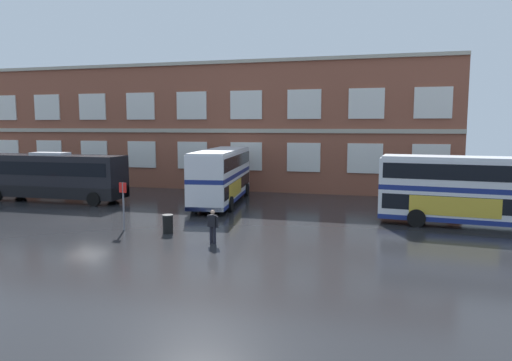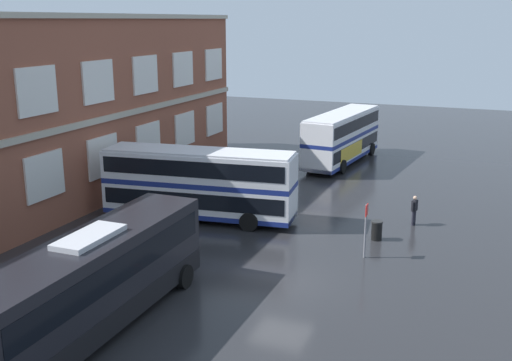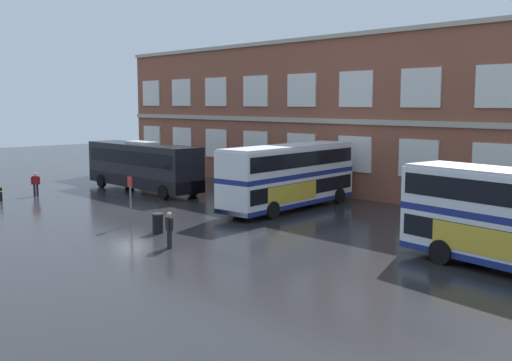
{
  "view_description": "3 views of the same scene",
  "coord_description": "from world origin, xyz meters",
  "px_view_note": "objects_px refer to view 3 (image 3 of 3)",
  "views": [
    {
      "loc": [
        18.14,
        -25.55,
        5.86
      ],
      "look_at": [
        10.34,
        3.33,
        2.32
      ],
      "focal_mm": 32.63,
      "sensor_mm": 36.0,
      "label": 1
    },
    {
      "loc": [
        -23.25,
        -8.28,
        11.2
      ],
      "look_at": [
        6.47,
        3.87,
        2.68
      ],
      "focal_mm": 42.7,
      "sensor_mm": 36.0,
      "label": 2
    },
    {
      "loc": [
        33.37,
        -20.12,
        6.71
      ],
      "look_at": [
        9.1,
        2.22,
        2.52
      ],
      "focal_mm": 43.0,
      "sensor_mm": 36.0,
      "label": 3
    }
  ],
  "objects_px": {
    "waiting_passenger": "(169,228)",
    "safety_bollard_east": "(1,194)",
    "double_decker_near": "(289,176)",
    "station_litter_bin": "(158,223)",
    "second_passenger": "(36,183)",
    "bus_stand_flag": "(130,196)",
    "touring_coach": "(143,166)"
  },
  "relations": [
    {
      "from": "second_passenger",
      "to": "bus_stand_flag",
      "type": "distance_m",
      "value": 14.11
    },
    {
      "from": "double_decker_near",
      "to": "station_litter_bin",
      "type": "relative_size",
      "value": 10.91
    },
    {
      "from": "double_decker_near",
      "to": "bus_stand_flag",
      "type": "height_order",
      "value": "double_decker_near"
    },
    {
      "from": "double_decker_near",
      "to": "touring_coach",
      "type": "height_order",
      "value": "double_decker_near"
    },
    {
      "from": "double_decker_near",
      "to": "waiting_passenger",
      "type": "bearing_deg",
      "value": -72.86
    },
    {
      "from": "touring_coach",
      "to": "bus_stand_flag",
      "type": "distance_m",
      "value": 13.3
    },
    {
      "from": "waiting_passenger",
      "to": "station_litter_bin",
      "type": "height_order",
      "value": "waiting_passenger"
    },
    {
      "from": "bus_stand_flag",
      "to": "station_litter_bin",
      "type": "xyz_separation_m",
      "value": [
        2.71,
        -0.04,
        -1.12
      ]
    },
    {
      "from": "station_litter_bin",
      "to": "safety_bollard_east",
      "type": "relative_size",
      "value": 1.08
    },
    {
      "from": "bus_stand_flag",
      "to": "safety_bollard_east",
      "type": "xyz_separation_m",
      "value": [
        -13.3,
        -2.17,
        -1.14
      ]
    },
    {
      "from": "waiting_passenger",
      "to": "second_passenger",
      "type": "distance_m",
      "value": 20.06
    },
    {
      "from": "double_decker_near",
      "to": "station_litter_bin",
      "type": "bearing_deg",
      "value": -87.58
    },
    {
      "from": "second_passenger",
      "to": "bus_stand_flag",
      "type": "relative_size",
      "value": 0.63
    },
    {
      "from": "second_passenger",
      "to": "safety_bollard_east",
      "type": "distance_m",
      "value": 2.92
    },
    {
      "from": "waiting_passenger",
      "to": "bus_stand_flag",
      "type": "relative_size",
      "value": 0.63
    },
    {
      "from": "bus_stand_flag",
      "to": "station_litter_bin",
      "type": "distance_m",
      "value": 2.93
    },
    {
      "from": "touring_coach",
      "to": "safety_bollard_east",
      "type": "relative_size",
      "value": 12.65
    },
    {
      "from": "touring_coach",
      "to": "station_litter_bin",
      "type": "height_order",
      "value": "touring_coach"
    },
    {
      "from": "double_decker_near",
      "to": "safety_bollard_east",
      "type": "distance_m",
      "value": 19.92
    },
    {
      "from": "waiting_passenger",
      "to": "safety_bollard_east",
      "type": "distance_m",
      "value": 19.19
    },
    {
      "from": "double_decker_near",
      "to": "touring_coach",
      "type": "bearing_deg",
      "value": -169.37
    },
    {
      "from": "waiting_passenger",
      "to": "second_passenger",
      "type": "relative_size",
      "value": 1.0
    },
    {
      "from": "touring_coach",
      "to": "waiting_passenger",
      "type": "xyz_separation_m",
      "value": [
        16.74,
        -9.15,
        -0.98
      ]
    },
    {
      "from": "double_decker_near",
      "to": "second_passenger",
      "type": "height_order",
      "value": "double_decker_near"
    },
    {
      "from": "bus_stand_flag",
      "to": "safety_bollard_east",
      "type": "height_order",
      "value": "bus_stand_flag"
    },
    {
      "from": "bus_stand_flag",
      "to": "double_decker_near",
      "type": "bearing_deg",
      "value": 77.3
    },
    {
      "from": "touring_coach",
      "to": "station_litter_bin",
      "type": "relative_size",
      "value": 11.67
    },
    {
      "from": "waiting_passenger",
      "to": "safety_bollard_east",
      "type": "bearing_deg",
      "value": -177.97
    },
    {
      "from": "double_decker_near",
      "to": "bus_stand_flag",
      "type": "bearing_deg",
      "value": -102.7
    },
    {
      "from": "waiting_passenger",
      "to": "second_passenger",
      "type": "bearing_deg",
      "value": 173.97
    },
    {
      "from": "station_litter_bin",
      "to": "safety_bollard_east",
      "type": "xyz_separation_m",
      "value": [
        -16.01,
        -2.13,
        -0.03
      ]
    },
    {
      "from": "double_decker_near",
      "to": "waiting_passenger",
      "type": "distance_m",
      "value": 12.22
    }
  ]
}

